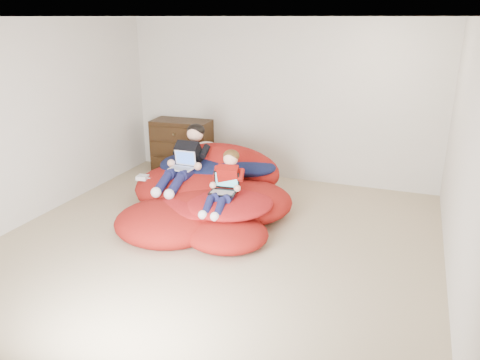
# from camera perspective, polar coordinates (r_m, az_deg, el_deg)

# --- Properties ---
(room_shell) EXTENTS (5.10, 5.10, 2.77)m
(room_shell) POSITION_cam_1_polar(r_m,az_deg,el_deg) (5.49, -2.76, -5.30)
(room_shell) COLOR tan
(room_shell) RESTS_ON ground
(dresser) EXTENTS (1.00, 0.58, 0.88)m
(dresser) POSITION_cam_1_polar(r_m,az_deg,el_deg) (7.98, -7.07, 4.14)
(dresser) COLOR black
(dresser) RESTS_ON ground
(beanbag_pile) EXTENTS (2.30, 2.42, 0.87)m
(beanbag_pile) POSITION_cam_1_polar(r_m,az_deg,el_deg) (6.29, -3.82, -1.66)
(beanbag_pile) COLOR #A81713
(beanbag_pile) RESTS_ON ground
(cream_pillow) EXTENTS (0.44, 0.28, 0.28)m
(cream_pillow) POSITION_cam_1_polar(r_m,az_deg,el_deg) (6.97, -3.97, 3.56)
(cream_pillow) COLOR white
(cream_pillow) RESTS_ON beanbag_pile
(older_boy) EXTENTS (0.34, 1.19, 0.75)m
(older_boy) POSITION_cam_1_polar(r_m,az_deg,el_deg) (6.40, -6.54, 2.75)
(older_boy) COLOR black
(older_boy) RESTS_ON beanbag_pile
(younger_boy) EXTENTS (0.31, 0.86, 0.65)m
(younger_boy) POSITION_cam_1_polar(r_m,az_deg,el_deg) (5.67, -1.80, -0.18)
(younger_boy) COLOR #9B120D
(younger_boy) RESTS_ON beanbag_pile
(laptop_white) EXTENTS (0.32, 0.26, 0.23)m
(laptop_white) POSITION_cam_1_polar(r_m,az_deg,el_deg) (6.33, -6.94, 1.97)
(laptop_white) COLOR silver
(laptop_white) RESTS_ON older_boy
(laptop_black) EXTENTS (0.34, 0.29, 0.24)m
(laptop_black) POSITION_cam_1_polar(r_m,az_deg,el_deg) (5.67, -1.89, -0.84)
(laptop_black) COLOR black
(laptop_black) RESTS_ON younger_boy
(power_adapter) EXTENTS (0.16, 0.16, 0.05)m
(power_adapter) POSITION_cam_1_polar(r_m,az_deg,el_deg) (6.54, -11.80, 0.31)
(power_adapter) COLOR silver
(power_adapter) RESTS_ON beanbag_pile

